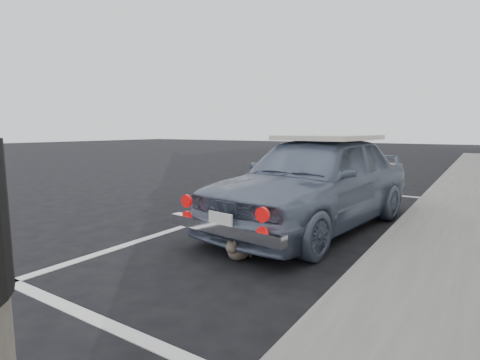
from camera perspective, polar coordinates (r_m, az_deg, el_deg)
name	(u,v)px	position (r m, az deg, el deg)	size (l,w,h in m)	color
ground	(116,286)	(3.79, -18.36, -15.02)	(80.00, 80.00, 0.00)	black
pline_rear	(105,323)	(3.15, -19.90, -19.86)	(3.00, 0.12, 0.01)	silver
pline_front	(363,192)	(9.05, 18.23, -1.82)	(3.00, 0.12, 0.01)	silver
pline_side	(225,213)	(6.48, -2.32, -5.10)	(0.12, 7.00, 0.01)	silver
retro_coupe	(315,180)	(5.61, 11.34, 0.03)	(2.11, 4.26, 1.39)	slate
cat	(239,249)	(4.22, -0.18, -10.47)	(0.23, 0.51, 0.27)	#66584E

